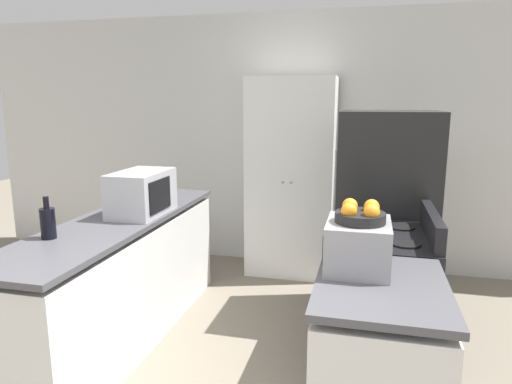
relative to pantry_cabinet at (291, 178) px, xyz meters
name	(u,v)px	position (x,y,z in m)	size (l,w,h in m)	color
wall_back	(289,142)	(-0.08, 0.30, 0.33)	(7.00, 0.06, 2.60)	silver
counter_left	(120,281)	(-0.98, -1.62, -0.54)	(0.60, 2.28, 0.91)	silver
counter_right	(376,375)	(0.82, -2.37, -0.54)	(0.60, 0.80, 0.91)	silver
pantry_cabinet	(291,178)	(0.00, 0.00, 0.00)	(0.84, 0.53, 1.95)	white
stove	(378,301)	(0.84, -1.56, -0.51)	(0.66, 0.77, 1.07)	black
refrigerator	(385,217)	(0.88, -0.79, -0.15)	(0.76, 0.69, 1.65)	black
microwave	(142,193)	(-0.87, -1.44, 0.09)	(0.33, 0.53, 0.32)	#B2B2B7
wine_bottle	(48,222)	(-1.13, -2.13, 0.03)	(0.09, 0.09, 0.26)	black
toaster_oven	(358,245)	(0.70, -2.20, 0.05)	(0.32, 0.38, 0.24)	#939399
fruit_bowl	(360,214)	(0.71, -2.22, 0.21)	(0.24, 0.24, 0.11)	black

